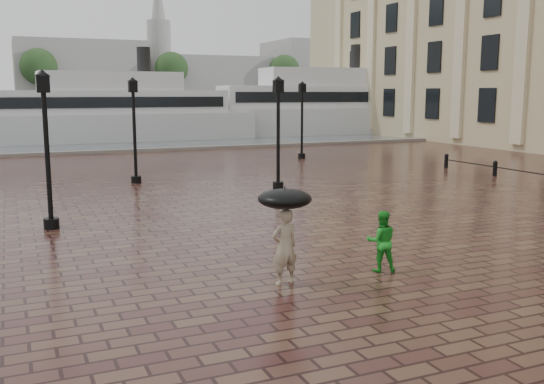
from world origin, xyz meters
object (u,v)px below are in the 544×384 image
(ferry_near, at_px, (112,113))
(ferry_far, at_px, (327,107))
(child_pedestrian, at_px, (381,241))
(street_lamps, at_px, (146,130))
(adult_pedestrian, at_px, (285,247))

(ferry_near, xyz_separation_m, ferry_far, (20.20, 0.72, 0.25))
(child_pedestrian, bearing_deg, ferry_far, -95.49)
(ferry_near, bearing_deg, ferry_far, 1.14)
(child_pedestrian, xyz_separation_m, ferry_far, (20.59, 40.39, 1.83))
(ferry_near, bearing_deg, child_pedestrian, -91.45)
(street_lamps, bearing_deg, adult_pedestrian, -91.27)
(street_lamps, distance_m, ferry_near, 24.78)
(street_lamps, xyz_separation_m, ferry_far, (22.60, 25.38, 0.18))
(street_lamps, bearing_deg, ferry_far, 48.31)
(street_lamps, distance_m, ferry_far, 33.98)
(adult_pedestrian, relative_size, child_pedestrian, 1.16)
(ferry_near, bearing_deg, adult_pedestrian, -94.83)
(street_lamps, xyz_separation_m, adult_pedestrian, (-0.33, -15.00, -1.53))
(adult_pedestrian, distance_m, child_pedestrian, 2.34)
(adult_pedestrian, relative_size, ferry_far, 0.06)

